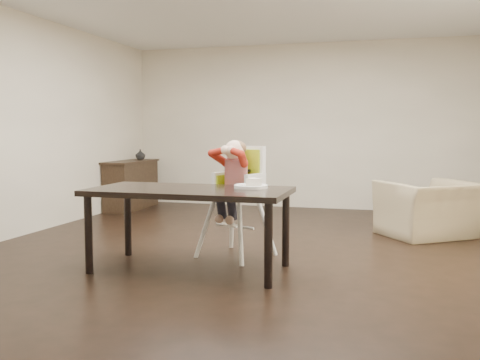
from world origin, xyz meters
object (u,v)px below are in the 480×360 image
object	(u,v)px
high_chair	(238,175)
dining_table	(190,197)
sideboard	(131,185)
armchair	(429,200)

from	to	relation	value
high_chair	dining_table	bearing A→B (deg)	-91.36
high_chair	sideboard	world-z (taller)	high_chair
dining_table	high_chair	bearing A→B (deg)	67.37
sideboard	armchair	bearing A→B (deg)	-14.39
high_chair	sideboard	distance (m)	3.80
high_chair	armchair	bearing A→B (deg)	60.28
armchair	dining_table	bearing A→B (deg)	9.75
high_chair	sideboard	bearing A→B (deg)	154.84
armchair	sideboard	xyz separation A→B (m)	(-4.54, 1.16, -0.05)
high_chair	armchair	distance (m)	2.52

